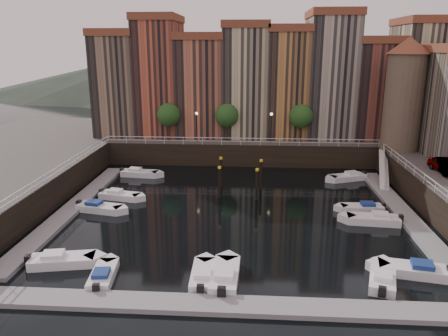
# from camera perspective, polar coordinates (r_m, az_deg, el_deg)

# --- Properties ---
(ground) EXTENTS (200.00, 200.00, 0.00)m
(ground) POSITION_cam_1_polar(r_m,az_deg,el_deg) (43.68, 1.53, -5.44)
(ground) COLOR black
(ground) RESTS_ON ground
(quay_far) EXTENTS (80.00, 20.00, 3.00)m
(quay_far) POSITION_cam_1_polar(r_m,az_deg,el_deg) (68.24, 2.44, 3.61)
(quay_far) COLOR black
(quay_far) RESTS_ON ground
(dock_left) EXTENTS (2.00, 28.00, 0.35)m
(dock_left) POSITION_cam_1_polar(r_m,az_deg,el_deg) (46.21, -19.11, -4.90)
(dock_left) COLOR gray
(dock_left) RESTS_ON ground
(dock_right) EXTENTS (2.00, 28.00, 0.35)m
(dock_right) POSITION_cam_1_polar(r_m,az_deg,el_deg) (45.09, 22.62, -5.77)
(dock_right) COLOR gray
(dock_right) RESTS_ON ground
(dock_near) EXTENTS (30.00, 2.00, 0.35)m
(dock_near) POSITION_cam_1_polar(r_m,az_deg,el_deg) (28.40, 0.04, -17.52)
(dock_near) COLOR gray
(dock_near) RESTS_ON ground
(mountains) EXTENTS (145.00, 100.00, 18.00)m
(mountains) POSITION_cam_1_polar(r_m,az_deg,el_deg) (150.92, 3.99, 12.65)
(mountains) COLOR #2D382D
(mountains) RESTS_ON ground
(far_terrace) EXTENTS (48.70, 10.30, 17.50)m
(far_terrace) POSITION_cam_1_polar(r_m,az_deg,el_deg) (64.42, 5.48, 11.34)
(far_terrace) COLOR #816952
(far_terrace) RESTS_ON quay_far
(corner_tower) EXTENTS (5.20, 5.20, 13.80)m
(corner_tower) POSITION_cam_1_polar(r_m,az_deg,el_deg) (58.48, 22.48, 9.07)
(corner_tower) COLOR #6B5B4C
(corner_tower) RESTS_ON quay_right
(promenade_trees) EXTENTS (21.20, 3.20, 5.20)m
(promenade_trees) POSITION_cam_1_polar(r_m,az_deg,el_deg) (59.69, 1.01, 6.85)
(promenade_trees) COLOR black
(promenade_trees) RESTS_ON quay_far
(street_lamps) EXTENTS (10.36, 0.36, 4.18)m
(street_lamps) POSITION_cam_1_polar(r_m,az_deg,el_deg) (58.80, 1.29, 6.04)
(street_lamps) COLOR black
(street_lamps) RESTS_ON quay_far
(railings) EXTENTS (36.08, 34.04, 0.52)m
(railings) POSITION_cam_1_polar(r_m,az_deg,el_deg) (47.17, 1.80, 1.00)
(railings) COLOR white
(railings) RESTS_ON ground
(gangway) EXTENTS (2.78, 8.32, 3.73)m
(gangway) POSITION_cam_1_polar(r_m,az_deg,el_deg) (54.81, 20.16, 0.09)
(gangway) COLOR white
(gangway) RESTS_ON ground
(mooring_pilings) EXTENTS (4.95, 4.93, 3.78)m
(mooring_pilings) POSITION_cam_1_polar(r_m,az_deg,el_deg) (47.99, 2.03, -1.40)
(mooring_pilings) COLOR black
(mooring_pilings) RESTS_ON ground
(boat_left_0) EXTENTS (5.10, 2.68, 1.14)m
(boat_left_0) POSITION_cam_1_polar(r_m,az_deg,el_deg) (35.20, -20.53, -11.24)
(boat_left_0) COLOR white
(boat_left_0) RESTS_ON ground
(boat_left_2) EXTENTS (4.87, 2.59, 1.09)m
(boat_left_2) POSITION_cam_1_polar(r_m,az_deg,el_deg) (44.85, -16.04, -5.00)
(boat_left_2) COLOR white
(boat_left_2) RESTS_ON ground
(boat_left_3) EXTENTS (4.70, 2.53, 1.05)m
(boat_left_3) POSITION_cam_1_polar(r_m,az_deg,el_deg) (47.90, -13.53, -3.51)
(boat_left_3) COLOR white
(boat_left_3) RESTS_ON ground
(boat_left_4) EXTENTS (4.91, 2.18, 1.11)m
(boat_left_4) POSITION_cam_1_polar(r_m,az_deg,el_deg) (55.60, -11.05, -0.66)
(boat_left_4) COLOR white
(boat_left_4) RESTS_ON ground
(boat_right_0) EXTENTS (5.02, 2.62, 1.12)m
(boat_right_0) POSITION_cam_1_polar(r_m,az_deg,el_deg) (34.55, 23.56, -12.12)
(boat_right_0) COLOR white
(boat_right_0) RESTS_ON ground
(boat_right_2) EXTENTS (5.01, 2.20, 1.13)m
(boat_right_2) POSITION_cam_1_polar(r_m,az_deg,el_deg) (42.58, 19.05, -6.36)
(boat_right_2) COLOR white
(boat_right_2) RESTS_ON ground
(boat_right_3) EXTENTS (4.32, 1.73, 0.98)m
(boat_right_3) POSITION_cam_1_polar(r_m,az_deg,el_deg) (45.29, 17.69, -4.98)
(boat_right_3) COLOR white
(boat_right_3) RESTS_ON ground
(boat_right_4) EXTENTS (4.81, 3.23, 1.09)m
(boat_right_4) POSITION_cam_1_polar(r_m,az_deg,el_deg) (55.08, 15.94, -1.15)
(boat_right_4) COLOR white
(boat_right_4) RESTS_ON ground
(boat_near_0) EXTENTS (1.98, 4.32, 0.97)m
(boat_near_0) POSITION_cam_1_polar(r_m,az_deg,el_deg) (32.37, -15.53, -13.36)
(boat_near_0) COLOR white
(boat_near_0) RESTS_ON ground
(boat_near_1) EXTENTS (1.74, 4.48, 1.02)m
(boat_near_1) POSITION_cam_1_polar(r_m,az_deg,el_deg) (31.21, -2.74, -13.87)
(boat_near_1) COLOR white
(boat_near_1) RESTS_ON ground
(boat_near_2) EXTENTS (1.96, 5.10, 1.17)m
(boat_near_2) POSITION_cam_1_polar(r_m,az_deg,el_deg) (30.99, 0.12, -13.98)
(boat_near_2) COLOR white
(boat_near_2) RESTS_ON ground
(boat_near_3) EXTENTS (2.82, 4.72, 1.06)m
(boat_near_3) POSITION_cam_1_polar(r_m,az_deg,el_deg) (32.74, 19.99, -13.36)
(boat_near_3) COLOR white
(boat_near_3) RESTS_ON ground
(car_a) EXTENTS (2.77, 4.80, 1.54)m
(car_a) POSITION_cam_1_polar(r_m,az_deg,el_deg) (50.50, 27.04, 0.22)
(car_a) COLOR gray
(car_a) RESTS_ON quay_right
(car_b) EXTENTS (1.81, 4.65, 1.51)m
(car_b) POSITION_cam_1_polar(r_m,az_deg,el_deg) (50.20, 27.13, 0.11)
(car_b) COLOR gray
(car_b) RESTS_ON quay_right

